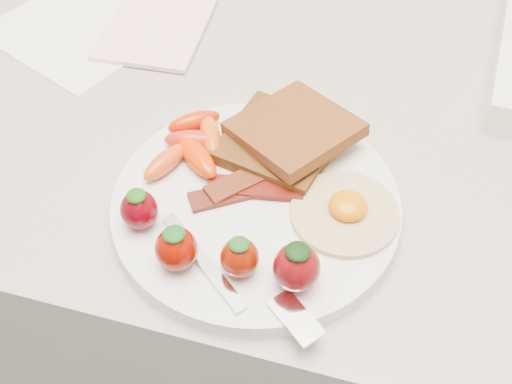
# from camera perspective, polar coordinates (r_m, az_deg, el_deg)

# --- Properties ---
(counter) EXTENTS (2.00, 0.60, 0.90)m
(counter) POSITION_cam_1_polar(r_m,az_deg,el_deg) (1.07, 3.34, -10.94)
(counter) COLOR gray
(counter) RESTS_ON ground
(plate) EXTENTS (0.27, 0.27, 0.02)m
(plate) POSITION_cam_1_polar(r_m,az_deg,el_deg) (0.60, -0.00, -1.18)
(plate) COLOR silver
(plate) RESTS_ON counter
(toast_lower) EXTENTS (0.12, 0.12, 0.01)m
(toast_lower) POSITION_cam_1_polar(r_m,az_deg,el_deg) (0.64, 2.10, 4.47)
(toast_lower) COLOR #3F1C0E
(toast_lower) RESTS_ON plate
(toast_upper) EXTENTS (0.14, 0.14, 0.02)m
(toast_upper) POSITION_cam_1_polar(r_m,az_deg,el_deg) (0.63, 3.42, 5.62)
(toast_upper) COLOR #511E0B
(toast_upper) RESTS_ON toast_lower
(fried_egg) EXTENTS (0.10, 0.10, 0.02)m
(fried_egg) POSITION_cam_1_polar(r_m,az_deg,el_deg) (0.59, 7.96, -1.70)
(fried_egg) COLOR beige
(fried_egg) RESTS_ON plate
(bacon_strips) EXTENTS (0.11, 0.09, 0.01)m
(bacon_strips) POSITION_cam_1_polar(r_m,az_deg,el_deg) (0.60, -0.75, 0.58)
(bacon_strips) COLOR black
(bacon_strips) RESTS_ON plate
(baby_carrots) EXTENTS (0.08, 0.12, 0.02)m
(baby_carrots) POSITION_cam_1_polar(r_m,az_deg,el_deg) (0.63, -5.66, 4.29)
(baby_carrots) COLOR #B72610
(baby_carrots) RESTS_ON plate
(strawberries) EXTENTS (0.18, 0.07, 0.05)m
(strawberries) POSITION_cam_1_polar(r_m,az_deg,el_deg) (0.54, -3.29, -4.94)
(strawberries) COLOR #570009
(strawberries) RESTS_ON plate
(fork) EXTENTS (0.17, 0.10, 0.00)m
(fork) POSITION_cam_1_polar(r_m,az_deg,el_deg) (0.54, -1.10, -8.30)
(fork) COLOR white
(fork) RESTS_ON plate
(paper_sheet) EXTENTS (0.28, 0.32, 0.00)m
(paper_sheet) POSITION_cam_1_polar(r_m,az_deg,el_deg) (0.88, -13.34, 15.20)
(paper_sheet) COLOR white
(paper_sheet) RESTS_ON counter
(notepad) EXTENTS (0.13, 0.18, 0.01)m
(notepad) POSITION_cam_1_polar(r_m,az_deg,el_deg) (0.84, -8.65, 14.62)
(notepad) COLOR #FFBFD0
(notepad) RESTS_ON paper_sheet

